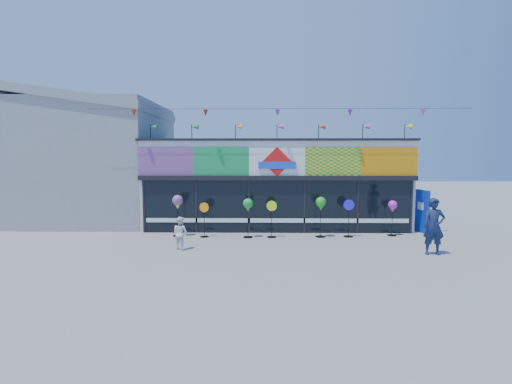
{
  "coord_description": "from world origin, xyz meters",
  "views": [
    {
      "loc": [
        -0.61,
        -13.78,
        3.33
      ],
      "look_at": [
        -0.88,
        2.0,
        1.92
      ],
      "focal_mm": 28.0,
      "sensor_mm": 36.0,
      "label": 1
    }
  ],
  "objects_px": {
    "spinner_2": "(248,206)",
    "spinner_3": "(272,218)",
    "spinner_0": "(178,203)",
    "spinner_4": "(321,205)",
    "blue_sign": "(422,211)",
    "adult_man": "(434,226)",
    "spinner_6": "(393,207)",
    "spinner_5": "(349,217)",
    "child": "(180,233)",
    "spinner_1": "(204,219)"
  },
  "relations": [
    {
      "from": "spinner_0",
      "to": "spinner_1",
      "type": "height_order",
      "value": "spinner_0"
    },
    {
      "from": "blue_sign",
      "to": "spinner_0",
      "type": "distance_m",
      "value": 10.58
    },
    {
      "from": "spinner_4",
      "to": "child",
      "type": "relative_size",
      "value": 1.42
    },
    {
      "from": "spinner_1",
      "to": "spinner_4",
      "type": "xyz_separation_m",
      "value": [
        4.8,
        0.08,
        0.58
      ]
    },
    {
      "from": "spinner_0",
      "to": "child",
      "type": "bearing_deg",
      "value": -75.98
    },
    {
      "from": "spinner_1",
      "to": "spinner_5",
      "type": "relative_size",
      "value": 0.93
    },
    {
      "from": "spinner_2",
      "to": "spinner_5",
      "type": "xyz_separation_m",
      "value": [
        4.16,
        0.2,
        -0.47
      ]
    },
    {
      "from": "adult_man",
      "to": "child",
      "type": "distance_m",
      "value": 8.78
    },
    {
      "from": "blue_sign",
      "to": "spinner_3",
      "type": "distance_m",
      "value": 6.72
    },
    {
      "from": "spinner_0",
      "to": "spinner_2",
      "type": "relative_size",
      "value": 1.07
    },
    {
      "from": "spinner_0",
      "to": "spinner_2",
      "type": "distance_m",
      "value": 2.95
    },
    {
      "from": "child",
      "to": "spinner_1",
      "type": "bearing_deg",
      "value": -72.3
    },
    {
      "from": "adult_man",
      "to": "spinner_0",
      "type": "bearing_deg",
      "value": 166.18
    },
    {
      "from": "spinner_2",
      "to": "spinner_6",
      "type": "relative_size",
      "value": 1.08
    },
    {
      "from": "spinner_0",
      "to": "spinner_6",
      "type": "distance_m",
      "value": 8.99
    },
    {
      "from": "spinner_1",
      "to": "spinner_3",
      "type": "xyz_separation_m",
      "value": [
        2.78,
        -0.03,
        0.05
      ]
    },
    {
      "from": "spinner_5",
      "to": "adult_man",
      "type": "bearing_deg",
      "value": -52.69
    },
    {
      "from": "spinner_4",
      "to": "spinner_6",
      "type": "xyz_separation_m",
      "value": [
        3.05,
        0.35,
        -0.14
      ]
    },
    {
      "from": "spinner_4",
      "to": "blue_sign",
      "type": "bearing_deg",
      "value": 13.38
    },
    {
      "from": "spinner_5",
      "to": "adult_man",
      "type": "distance_m",
      "value": 3.71
    },
    {
      "from": "spinner_4",
      "to": "spinner_5",
      "type": "bearing_deg",
      "value": 2.81
    },
    {
      "from": "spinner_6",
      "to": "spinner_2",
      "type": "bearing_deg",
      "value": -175.35
    },
    {
      "from": "spinner_1",
      "to": "spinner_5",
      "type": "distance_m",
      "value": 5.97
    },
    {
      "from": "spinner_4",
      "to": "spinner_0",
      "type": "bearing_deg",
      "value": 179.14
    },
    {
      "from": "spinner_0",
      "to": "child",
      "type": "distance_m",
      "value": 2.56
    },
    {
      "from": "spinner_3",
      "to": "adult_man",
      "type": "height_order",
      "value": "adult_man"
    },
    {
      "from": "spinner_3",
      "to": "spinner_4",
      "type": "bearing_deg",
      "value": 3.14
    },
    {
      "from": "spinner_0",
      "to": "spinner_1",
      "type": "distance_m",
      "value": 1.3
    },
    {
      "from": "adult_man",
      "to": "spinner_2",
      "type": "bearing_deg",
      "value": 160.67
    },
    {
      "from": "blue_sign",
      "to": "adult_man",
      "type": "relative_size",
      "value": 0.97
    },
    {
      "from": "spinner_2",
      "to": "spinner_6",
      "type": "xyz_separation_m",
      "value": [
        6.04,
        0.49,
        -0.1
      ]
    },
    {
      "from": "spinner_1",
      "to": "spinner_5",
      "type": "xyz_separation_m",
      "value": [
        5.97,
        0.14,
        0.06
      ]
    },
    {
      "from": "spinner_3",
      "to": "spinner_6",
      "type": "distance_m",
      "value": 5.11
    },
    {
      "from": "blue_sign",
      "to": "child",
      "type": "xyz_separation_m",
      "value": [
        -9.93,
        -3.36,
        -0.35
      ]
    },
    {
      "from": "spinner_0",
      "to": "spinner_1",
      "type": "relative_size",
      "value": 1.21
    },
    {
      "from": "blue_sign",
      "to": "spinner_0",
      "type": "bearing_deg",
      "value": 176.3
    },
    {
      "from": "spinner_2",
      "to": "spinner_1",
      "type": "bearing_deg",
      "value": 178.0
    },
    {
      "from": "blue_sign",
      "to": "spinner_4",
      "type": "distance_m",
      "value": 4.73
    },
    {
      "from": "blue_sign",
      "to": "adult_man",
      "type": "bearing_deg",
      "value": -115.62
    },
    {
      "from": "spinner_1",
      "to": "child",
      "type": "bearing_deg",
      "value": -103.84
    },
    {
      "from": "spinner_1",
      "to": "child",
      "type": "height_order",
      "value": "spinner_1"
    },
    {
      "from": "spinner_2",
      "to": "child",
      "type": "height_order",
      "value": "spinner_2"
    },
    {
      "from": "blue_sign",
      "to": "spinner_5",
      "type": "bearing_deg",
      "value": -172.35
    },
    {
      "from": "spinner_0",
      "to": "spinner_4",
      "type": "relative_size",
      "value": 1.03
    },
    {
      "from": "spinner_3",
      "to": "spinner_6",
      "type": "bearing_deg",
      "value": 5.14
    },
    {
      "from": "spinner_5",
      "to": "spinner_6",
      "type": "height_order",
      "value": "spinner_5"
    },
    {
      "from": "spinner_2",
      "to": "spinner_5",
      "type": "relative_size",
      "value": 1.04
    },
    {
      "from": "spinner_0",
      "to": "blue_sign",
      "type": "bearing_deg",
      "value": 5.45
    },
    {
      "from": "spinner_2",
      "to": "spinner_3",
      "type": "height_order",
      "value": "spinner_2"
    },
    {
      "from": "spinner_0",
      "to": "adult_man",
      "type": "bearing_deg",
      "value": -17.69
    }
  ]
}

